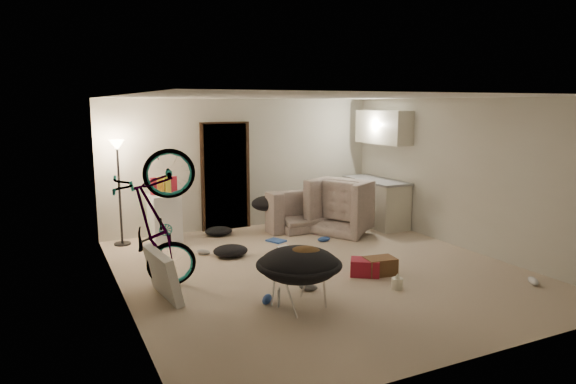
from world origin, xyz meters
name	(u,v)px	position (x,y,z in m)	size (l,w,h in m)	color
floor	(318,270)	(0.00, 0.00, -0.01)	(5.50, 6.00, 0.02)	#C6B098
ceiling	(320,96)	(0.00, 0.00, 2.51)	(5.50, 6.00, 0.02)	white
wall_back	(244,164)	(0.00, 3.01, 1.25)	(5.50, 0.02, 2.50)	beige
wall_front	(481,232)	(0.00, -3.01, 1.25)	(5.50, 0.02, 2.50)	beige
wall_left	(119,201)	(-2.76, 0.00, 1.25)	(0.02, 6.00, 2.50)	beige
wall_right	(464,174)	(2.76, 0.00, 1.25)	(0.02, 6.00, 2.50)	beige
doorway	(225,177)	(-0.40, 2.97, 1.02)	(0.85, 0.10, 2.04)	black
door_trim	(226,177)	(-0.40, 2.94, 1.02)	(0.97, 0.04, 2.10)	#311D11
floor_lamp	(118,170)	(-2.40, 2.65, 1.31)	(0.28, 0.28, 1.81)	black
kitchen_counter	(376,203)	(2.43, 2.00, 0.44)	(0.60, 1.50, 0.88)	beige
counter_top	(376,180)	(2.43, 2.00, 0.90)	(0.64, 1.54, 0.04)	gray
kitchen_uppers	(383,127)	(2.56, 2.00, 1.95)	(0.38, 1.40, 0.65)	beige
sofa	(310,212)	(1.17, 2.45, 0.29)	(1.99, 0.78, 0.58)	#3E463D
armchair	(349,211)	(1.72, 1.85, 0.37)	(1.15, 1.01, 0.75)	#3E463D
bicycle	(158,254)	(-2.30, 0.13, 0.50)	(0.66, 1.90, 1.00)	black
book_asset	(278,307)	(-1.14, -1.06, 0.01)	(0.16, 0.22, 0.02)	maroon
mini_fridge	(165,218)	(-1.68, 2.55, 0.42)	(0.49, 0.49, 0.84)	white
snack_box_0	(153,186)	(-1.85, 2.55, 1.00)	(0.10, 0.07, 0.30)	maroon
snack_box_1	(160,186)	(-1.73, 2.55, 1.00)	(0.10, 0.07, 0.30)	orange
snack_box_2	(167,185)	(-1.61, 2.55, 1.00)	(0.10, 0.07, 0.30)	yellow
snack_box_3	(174,185)	(-1.49, 2.55, 1.00)	(0.10, 0.07, 0.30)	maroon
saucer_chair	(299,272)	(-0.90, -1.14, 0.43)	(1.03, 1.03, 0.73)	silver
hoodie	(304,256)	(-0.85, -1.17, 0.64)	(0.48, 0.40, 0.22)	#54391D
sofa_drape	(266,203)	(0.22, 2.45, 0.54)	(0.56, 0.46, 0.28)	black
tv_box	(163,274)	(-2.30, -0.13, 0.30)	(0.11, 0.92, 0.61)	silver
drink_case_a	(380,266)	(0.68, -0.58, 0.12)	(0.43, 0.31, 0.24)	brown
drink_case_b	(365,267)	(0.47, -0.52, 0.12)	(0.40, 0.30, 0.23)	maroon
juicer	(397,283)	(0.53, -1.17, 0.09)	(0.15, 0.15, 0.22)	#EBE7CC
newspaper	(299,258)	(-0.02, 0.59, 0.00)	(0.38, 0.50, 0.01)	beige
book_blue	(276,241)	(0.08, 1.67, 0.02)	(0.23, 0.31, 0.03)	#2D52A5
book_white	(285,248)	(0.04, 1.21, 0.01)	(0.20, 0.26, 0.02)	silver
shoe_0	(324,239)	(0.84, 1.30, 0.04)	(0.24, 0.10, 0.09)	#2D52A5
shoe_1	(203,252)	(-1.31, 1.44, 0.05)	(0.25, 0.10, 0.09)	slate
shoe_2	(267,299)	(-1.20, -0.86, 0.05)	(0.26, 0.11, 0.10)	#2D52A5
shoe_3	(308,287)	(-0.54, -0.71, 0.05)	(0.25, 0.10, 0.09)	slate
shoe_4	(533,281)	(2.30, -1.82, 0.05)	(0.26, 0.10, 0.10)	white
clothes_lump_a	(231,251)	(-0.94, 1.19, 0.09)	(0.56, 0.48, 0.18)	black
clothes_lump_b	(219,231)	(-0.69, 2.55, 0.08)	(0.51, 0.44, 0.16)	black
clothes_lump_c	(278,258)	(-0.39, 0.56, 0.06)	(0.41, 0.35, 0.13)	silver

